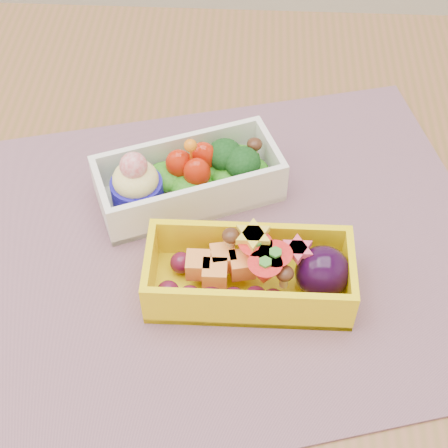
{
  "coord_description": "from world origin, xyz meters",
  "views": [
    {
      "loc": [
        0.02,
        -0.44,
        1.28
      ],
      "look_at": [
        -0.01,
        -0.03,
        0.79
      ],
      "focal_mm": 53.64,
      "sensor_mm": 36.0,
      "label": 1
    }
  ],
  "objects_px": {
    "placemat": "(216,252)",
    "bento_yellow": "(254,273)",
    "bento_white": "(188,178)",
    "table": "(230,280)"
  },
  "relations": [
    {
      "from": "bento_white",
      "to": "bento_yellow",
      "type": "height_order",
      "value": "bento_white"
    },
    {
      "from": "placemat",
      "to": "bento_white",
      "type": "bearing_deg",
      "value": 114.5
    },
    {
      "from": "placemat",
      "to": "bento_yellow",
      "type": "xyz_separation_m",
      "value": [
        0.04,
        -0.04,
        0.03
      ]
    },
    {
      "from": "placemat",
      "to": "bento_white",
      "type": "height_order",
      "value": "bento_white"
    },
    {
      "from": "table",
      "to": "bento_yellow",
      "type": "xyz_separation_m",
      "value": [
        0.02,
        -0.08,
        0.13
      ]
    },
    {
      "from": "table",
      "to": "placemat",
      "type": "height_order",
      "value": "placemat"
    },
    {
      "from": "bento_white",
      "to": "bento_yellow",
      "type": "distance_m",
      "value": 0.14
    },
    {
      "from": "bento_white",
      "to": "bento_yellow",
      "type": "relative_size",
      "value": 1.08
    },
    {
      "from": "table",
      "to": "bento_white",
      "type": "xyz_separation_m",
      "value": [
        -0.05,
        0.04,
        0.13
      ]
    },
    {
      "from": "placemat",
      "to": "bento_white",
      "type": "relative_size",
      "value": 2.64
    }
  ]
}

